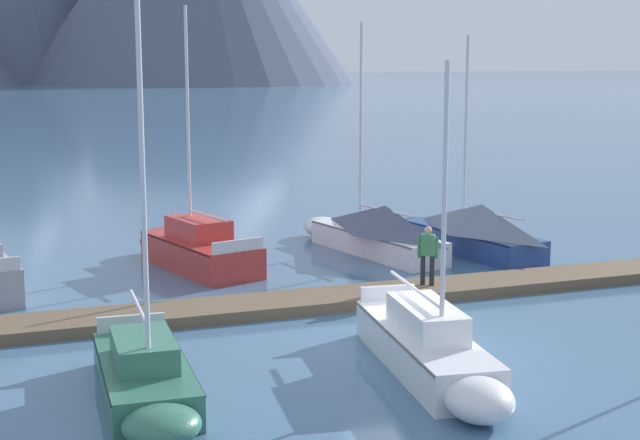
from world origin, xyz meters
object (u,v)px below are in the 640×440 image
object	(u,v)px
sailboat_mid_dock_port	(194,247)
sailboat_outer_slip	(471,229)
sailboat_mid_dock_starboard	(432,350)
mooring_buoy_inner_mooring	(419,313)
sailboat_second_berth	(146,377)
person_on_dock	(428,252)
sailboat_far_berth	(374,230)

from	to	relation	value
sailboat_mid_dock_port	sailboat_outer_slip	world-z (taller)	sailboat_mid_dock_port
sailboat_mid_dock_starboard	mooring_buoy_inner_mooring	bearing A→B (deg)	67.34
sailboat_second_berth	sailboat_outer_slip	size ratio (longest dim) A/B	1.18
sailboat_outer_slip	person_on_dock	xyz separation A→B (m)	(-4.05, -4.77, 0.43)
sailboat_outer_slip	sailboat_second_berth	bearing A→B (deg)	-141.17
sailboat_second_berth	sailboat_outer_slip	xyz separation A→B (m)	(13.01, 10.47, 0.32)
sailboat_mid_dock_starboard	sailboat_outer_slip	size ratio (longest dim) A/B	0.92
sailboat_second_berth	sailboat_far_berth	world-z (taller)	sailboat_second_berth
sailboat_far_berth	mooring_buoy_inner_mooring	xyz separation A→B (m)	(-2.36, -8.28, -0.58)
mooring_buoy_inner_mooring	sailboat_outer_slip	bearing A→B (deg)	52.61
sailboat_outer_slip	sailboat_mid_dock_starboard	bearing A→B (deg)	-122.77
sailboat_mid_dock_port	sailboat_outer_slip	bearing A→B (deg)	-7.09
sailboat_mid_dock_port	sailboat_outer_slip	xyz separation A→B (m)	(9.39, -1.17, 0.19)
sailboat_second_berth	person_on_dock	xyz separation A→B (m)	(8.96, 5.70, 0.75)
sailboat_mid_dock_port	mooring_buoy_inner_mooring	world-z (taller)	sailboat_mid_dock_port
sailboat_far_berth	person_on_dock	xyz separation A→B (m)	(-0.93, -5.88, 0.44)
person_on_dock	sailboat_mid_dock_starboard	bearing A→B (deg)	-115.96
sailboat_mid_dock_starboard	mooring_buoy_inner_mooring	world-z (taller)	sailboat_mid_dock_starboard
sailboat_mid_dock_starboard	sailboat_far_berth	bearing A→B (deg)	71.89
person_on_dock	mooring_buoy_inner_mooring	world-z (taller)	person_on_dock
sailboat_mid_dock_port	sailboat_far_berth	bearing A→B (deg)	-0.54
sailboat_mid_dock_starboard	sailboat_far_berth	world-z (taller)	sailboat_far_berth
sailboat_far_berth	person_on_dock	world-z (taller)	sailboat_far_berth
sailboat_far_berth	mooring_buoy_inner_mooring	distance (m)	8.63
sailboat_second_berth	sailboat_mid_dock_starboard	world-z (taller)	sailboat_second_berth
sailboat_far_berth	sailboat_outer_slip	size ratio (longest dim) A/B	1.06
sailboat_far_berth	person_on_dock	bearing A→B (deg)	-98.95
person_on_dock	sailboat_second_berth	bearing A→B (deg)	-147.54
sailboat_second_berth	person_on_dock	bearing A→B (deg)	32.46
sailboat_second_berth	sailboat_mid_dock_port	xyz separation A→B (m)	(3.62, 11.64, 0.13)
sailboat_outer_slip	person_on_dock	bearing A→B (deg)	-130.31
sailboat_mid_dock_port	sailboat_far_berth	world-z (taller)	sailboat_mid_dock_port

